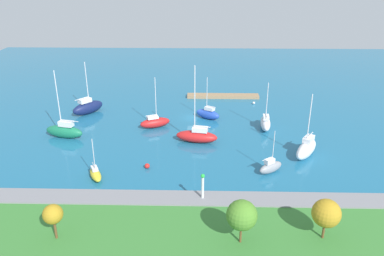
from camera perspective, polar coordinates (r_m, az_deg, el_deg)
name	(u,v)px	position (r m, az deg, el deg)	size (l,w,h in m)	color
water	(193,118)	(84.60, 0.16, 1.56)	(160.00, 160.00, 0.00)	#1E668C
pier_dock	(223,96)	(98.40, 4.66, 4.80)	(18.31, 2.76, 0.74)	#997A56
breakwater	(187,202)	(53.87, -0.68, -10.98)	(64.75, 3.61, 1.37)	gray
shoreline_park	(185,236)	(48.08, -1.01, -15.88)	(53.30, 13.93, 1.18)	#387A33
harbor_beacon	(203,184)	(52.32, 1.61, -8.43)	(0.56, 0.56, 3.73)	silver
park_tree_west	(326,213)	(47.45, 19.48, -11.97)	(3.36, 3.36, 5.12)	brown
park_tree_mideast	(242,215)	(44.43, 7.46, -12.83)	(3.56, 3.56, 5.51)	brown
park_tree_midwest	(53,214)	(47.67, -20.13, -12.06)	(2.35, 2.35, 4.53)	brown
sailboat_red_inner_mooring	(155,122)	(79.39, -5.57, 0.86)	(6.68, 4.60, 10.66)	red
sailboat_white_by_breakwater	(306,148)	(69.73, 16.76, -2.94)	(6.08, 7.59, 11.56)	white
sailboat_blue_far_south	(208,114)	(83.71, 2.39, 2.16)	(5.93, 4.75, 9.32)	#2347B2
sailboat_yellow_lone_south	(95,174)	(62.25, -14.27, -6.68)	(3.39, 4.76, 6.88)	yellow
sailboat_green_west_end	(64,131)	(78.19, -18.58, -0.39)	(8.07, 3.92, 13.43)	#19724C
sailboat_navy_along_channel	(88,107)	(89.72, -15.34, 3.05)	(6.88, 7.63, 11.89)	#141E4C
sailboat_gray_east_end	(271,167)	(63.08, 11.69, -5.72)	(4.63, 3.89, 7.26)	gray
sailboat_red_outer_mooring	(197,136)	(72.27, 0.74, -1.16)	(8.30, 4.11, 14.84)	red
sailboat_white_lone_north	(265,123)	(79.64, 10.95, 0.76)	(2.61, 6.74, 9.76)	white
mooring_buoy_white	(254,103)	(94.25, 9.24, 3.72)	(0.65, 0.65, 0.65)	white
mooring_buoy_red	(147,166)	(63.74, -6.74, -5.67)	(0.85, 0.85, 0.85)	red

